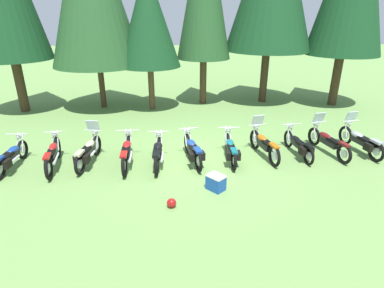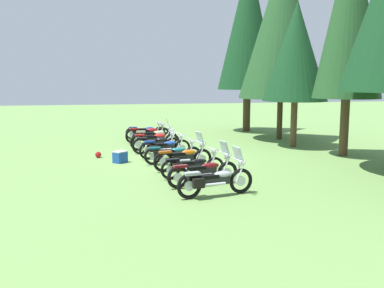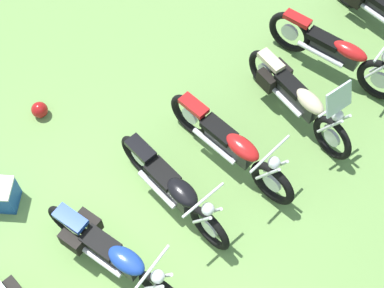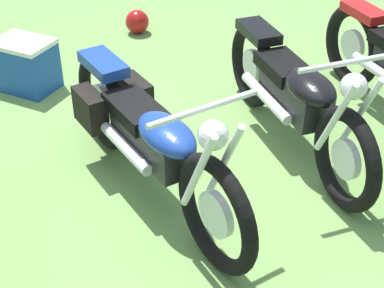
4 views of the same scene
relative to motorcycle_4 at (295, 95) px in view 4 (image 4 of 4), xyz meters
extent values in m
plane|color=#6B934C|center=(1.26, 0.25, -0.46)|extent=(80.00, 80.00, 0.00)
torus|color=black|center=(-1.01, -0.76, -0.09)|extent=(0.14, 0.75, 0.75)
cylinder|color=silver|center=(-1.01, -0.76, -0.09)|extent=(0.06, 0.29, 0.28)
cube|color=#B21919|center=(-1.02, -0.68, 0.26)|extent=(0.22, 0.45, 0.08)
torus|color=black|center=(0.01, 0.72, -0.10)|extent=(0.11, 0.72, 0.72)
cylinder|color=silver|center=(0.01, 0.72, -0.10)|extent=(0.05, 0.28, 0.28)
torus|color=black|center=(-0.01, -0.75, -0.10)|extent=(0.11, 0.72, 0.72)
cylinder|color=silver|center=(-0.01, -0.75, -0.10)|extent=(0.05, 0.28, 0.28)
cube|color=black|center=(0.00, -0.01, 0.01)|extent=(0.25, 0.73, 0.25)
ellipsoid|color=black|center=(0.00, 0.19, 0.16)|extent=(0.30, 0.52, 0.19)
cube|color=black|center=(-0.01, -0.22, 0.13)|extent=(0.28, 0.49, 0.10)
cube|color=black|center=(-0.01, -0.67, 0.23)|extent=(0.22, 0.44, 0.08)
cylinder|color=silver|center=(-0.08, 0.66, 0.20)|extent=(0.05, 0.34, 0.65)
cylinder|color=silver|center=(0.09, 0.65, 0.20)|extent=(0.05, 0.34, 0.65)
cylinder|color=silver|center=(0.00, 0.58, 0.53)|extent=(0.69, 0.04, 0.04)
sphere|color=silver|center=(0.01, 0.67, 0.41)|extent=(0.17, 0.17, 0.17)
cylinder|color=silver|center=(0.14, -0.18, -0.08)|extent=(0.09, 0.72, 0.08)
torus|color=black|center=(1.02, 0.93, -0.09)|extent=(0.24, 0.75, 0.74)
cylinder|color=silver|center=(1.02, 0.93, -0.09)|extent=(0.11, 0.30, 0.29)
torus|color=black|center=(1.33, -0.55, -0.09)|extent=(0.24, 0.75, 0.74)
cylinder|color=silver|center=(1.33, -0.55, -0.09)|extent=(0.11, 0.30, 0.29)
cube|color=black|center=(1.17, 0.19, 0.02)|extent=(0.38, 0.78, 0.23)
ellipsoid|color=navy|center=(1.13, 0.40, 0.16)|extent=(0.39, 0.58, 0.18)
cube|color=black|center=(1.21, -0.01, 0.13)|extent=(0.36, 0.54, 0.10)
cube|color=navy|center=(1.31, -0.47, 0.27)|extent=(0.29, 0.47, 0.08)
cylinder|color=silver|center=(0.95, 0.86, 0.21)|extent=(0.11, 0.34, 0.65)
cylinder|color=silver|center=(1.11, 0.89, 0.21)|extent=(0.11, 0.34, 0.65)
cylinder|color=silver|center=(1.05, 0.80, 0.55)|extent=(0.68, 0.17, 0.04)
sphere|color=silver|center=(1.03, 0.89, 0.43)|extent=(0.20, 0.20, 0.17)
cylinder|color=silver|center=(1.35, 0.06, -0.07)|extent=(0.23, 0.75, 0.08)
cube|color=black|center=(1.11, -0.39, 0.01)|extent=(0.20, 0.34, 0.26)
cube|color=black|center=(1.46, -0.32, 0.01)|extent=(0.20, 0.34, 0.26)
cube|color=#19479E|center=(1.76, -1.69, -0.25)|extent=(0.61, 0.62, 0.42)
cube|color=silver|center=(1.76, -1.69, -0.02)|extent=(0.62, 0.63, 0.04)
sphere|color=maroon|center=(0.48, -2.55, -0.33)|extent=(0.25, 0.25, 0.25)
camera|label=1|loc=(0.71, -9.71, 4.39)|focal=29.66mm
camera|label=2|loc=(18.84, -2.36, 2.80)|focal=40.68mm
camera|label=3|loc=(2.15, 2.66, 6.78)|focal=52.54mm
camera|label=4|loc=(2.06, 3.30, 2.14)|focal=55.27mm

